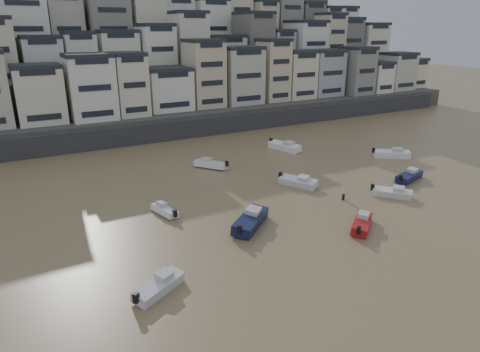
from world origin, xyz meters
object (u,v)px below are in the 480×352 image
boat_f (165,209)px  boat_i (285,145)px  boat_b (392,192)px  boat_a (362,222)px  person_pink (344,193)px  boat_h (211,163)px  boat_g (392,152)px  boat_j (159,285)px  boat_c (250,219)px  boat_e (298,181)px  boat_d (409,175)px

boat_f → boat_i: 30.99m
boat_b → boat_f: size_ratio=1.18×
boat_a → boat_b: size_ratio=1.08×
boat_i → person_pink: size_ratio=3.73×
boat_a → boat_h: (-4.96, 26.09, 0.02)m
boat_g → boat_h: size_ratio=1.09×
boat_j → boat_i: bearing=13.1°
boat_c → boat_j: 13.98m
boat_a → boat_h: boat_h is taller
boat_j → boat_g: bearing=-7.9°
boat_g → person_pink: (-19.15, -9.88, 0.04)m
boat_g → boat_i: 17.41m
boat_c → boat_h: 20.73m
boat_g → boat_i: bearing=173.8°
boat_e → boat_j: (-24.00, -14.04, -0.05)m
boat_f → person_pink: person_pink is taller
boat_e → person_pink: person_pink is taller
boat_e → boat_h: size_ratio=0.99×
boat_h → person_pink: size_ratio=3.21×
boat_a → boat_g: (22.84, 16.76, 0.09)m
boat_a → person_pink: 7.81m
boat_h → boat_j: boat_h is taller
boat_e → boat_d: bearing=41.9°
boat_h → boat_a: bearing=154.8°
boat_j → person_pink: size_ratio=2.96×
boat_a → boat_e: 13.52m
boat_f → boat_i: bearing=-74.0°
boat_c → boat_h: size_ratio=1.23×
boat_h → boat_j: 31.85m
boat_b → boat_f: bearing=-146.8°
person_pink → boat_b: bearing=-20.5°
boat_a → boat_e: boat_e is taller
boat_d → boat_f: size_ratio=1.33×
boat_a → boat_j: boat_a is taller
boat_f → boat_j: (-5.54, -14.08, 0.12)m
boat_a → boat_b: 10.70m
boat_f → boat_h: 17.30m
boat_i → boat_b: bearing=-17.5°
boat_d → boat_g: boat_g is taller
boat_b → boat_e: boat_e is taller
boat_b → boat_j: boat_j is taller
boat_g → boat_i: size_ratio=0.94×
boat_b → boat_a: bearing=-102.5°
boat_c → boat_f: boat_c is taller
boat_d → boat_g: bearing=38.3°
boat_h → person_pink: 21.07m
boat_a → boat_j: bearing=143.4°
boat_i → person_pink: (-6.51, -21.85, -0.01)m
boat_c → boat_d: boat_c is taller
boat_j → boat_e: bearing=1.4°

